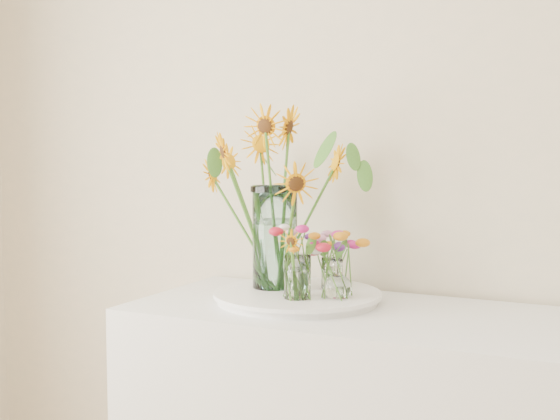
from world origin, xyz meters
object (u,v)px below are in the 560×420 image
(small_vase_a, at_px, (297,277))
(tray, at_px, (297,298))
(mason_jar, at_px, (275,237))
(small_vase_b, at_px, (338,279))
(small_vase_c, at_px, (331,274))

(small_vase_a, bearing_deg, tray, 114.57)
(small_vase_a, bearing_deg, mason_jar, 137.01)
(tray, xyz_separation_m, mason_jar, (-0.09, 0.03, 0.17))
(tray, relative_size, small_vase_b, 4.08)
(tray, relative_size, small_vase_a, 3.62)
(small_vase_a, height_order, small_vase_b, small_vase_a)
(mason_jar, height_order, small_vase_b, mason_jar)
(tray, xyz_separation_m, small_vase_a, (0.04, -0.09, 0.08))
(small_vase_a, bearing_deg, small_vase_c, 81.10)
(mason_jar, height_order, small_vase_c, mason_jar)
(tray, height_order, mason_jar, mason_jar)
(tray, bearing_deg, small_vase_a, -65.43)
(mason_jar, distance_m, small_vase_a, 0.20)
(mason_jar, xyz_separation_m, small_vase_a, (0.13, -0.12, -0.09))
(small_vase_a, relative_size, small_vase_b, 1.13)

